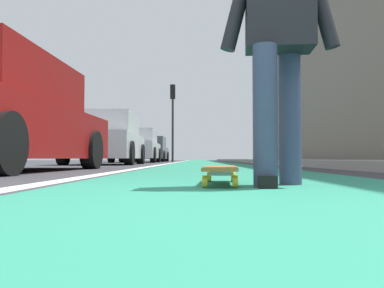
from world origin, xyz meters
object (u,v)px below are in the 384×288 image
at_px(skateboard, 221,170).
at_px(traffic_light, 173,109).
at_px(parked_car_far, 136,147).
at_px(parked_car_mid, 106,140).
at_px(skater_person, 279,31).
at_px(parked_car_end, 151,150).

distance_m(skateboard, traffic_light, 20.27).
bearing_deg(parked_car_far, parked_car_mid, -178.98).
height_order(skater_person, parked_car_mid, skater_person).
bearing_deg(traffic_light, skater_person, -174.61).
distance_m(parked_car_mid, parked_car_far, 6.59).
bearing_deg(parked_car_end, traffic_light, -137.20).
height_order(parked_car_far, parked_car_end, parked_car_far).
xyz_separation_m(parked_car_mid, parked_car_far, (6.59, 0.12, 0.02)).
bearing_deg(parked_car_far, skater_person, -168.27).
relative_size(skater_person, parked_car_end, 0.40).
distance_m(parked_car_mid, parked_car_end, 12.38).
height_order(skateboard, parked_car_far, parked_car_far).
bearing_deg(skateboard, parked_car_far, 10.63).
distance_m(skater_person, parked_car_far, 16.19).
bearing_deg(skateboard, parked_car_mid, 17.25).
relative_size(parked_car_mid, traffic_light, 0.94).
xyz_separation_m(skateboard, parked_car_end, (21.49, 2.94, 0.61)).
relative_size(skateboard, parked_car_far, 0.21).
height_order(skateboard, parked_car_end, parked_car_end).
bearing_deg(skater_person, traffic_light, 5.39).
distance_m(skateboard, parked_car_far, 15.99).
distance_m(parked_car_far, parked_car_end, 5.79).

